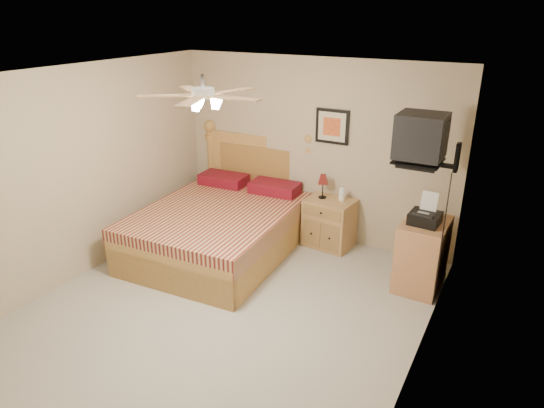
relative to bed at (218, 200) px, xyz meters
The scene contains 17 objects.
floor 1.59m from the bed, 53.21° to the right, with size 4.50×4.50×0.00m, color #9F9A8F.
ceiling 2.24m from the bed, 53.21° to the right, with size 4.00×4.50×0.04m, color white.
wall_back 1.49m from the bed, 53.46° to the left, with size 4.00×0.04×2.50m, color tan.
wall_front 3.51m from the bed, 76.05° to the right, with size 4.00×0.04×2.50m, color tan.
wall_left 1.69m from the bed, 136.07° to the right, with size 0.04×4.50×2.50m, color tan.
wall_right 3.09m from the bed, 21.54° to the right, with size 0.04×4.50×2.50m, color tan.
bed is the anchor object (origin of this frame).
nightstand 1.56m from the bed, 35.99° to the left, with size 0.62×0.47×0.68m, color #A07941.
table_lamp 1.42m from the bed, 39.76° to the left, with size 0.18×0.18×0.33m, color maroon, non-canonical shape.
lotion_bottle 1.65m from the bed, 34.43° to the left, with size 0.09×0.09×0.23m, color white.
framed_picture 1.79m from the bed, 45.07° to the left, with size 0.46×0.04×0.46m, color black.
dresser 2.62m from the bed, ahead, with size 0.49×0.70×0.83m, color #9E683D.
fax_machine 2.59m from the bed, ahead, with size 0.32×0.34×0.34m, color black, non-canonical shape.
magazine_lower 2.59m from the bed, 14.88° to the left, with size 0.20×0.27×0.03m, color beige.
magazine_upper 2.59m from the bed, 14.67° to the left, with size 0.20×0.28×0.02m, color tan.
wall_tv 2.80m from the bed, ahead, with size 0.56×0.46×0.58m, color black, non-canonical shape.
ceiling_fan 2.24m from the bed, 57.61° to the right, with size 1.14×1.14×0.28m, color silver, non-canonical shape.
Camera 1 is at (2.59, -3.68, 3.07)m, focal length 32.00 mm.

